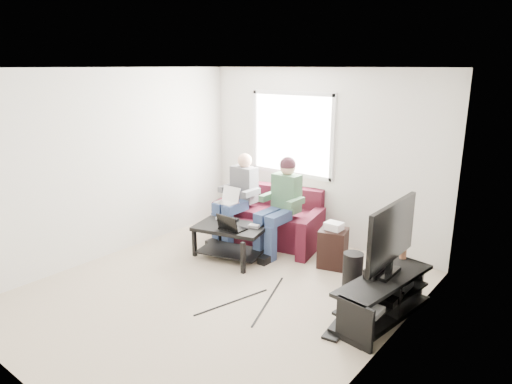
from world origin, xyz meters
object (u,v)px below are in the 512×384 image
sofa (270,221)px  subwoofer (352,274)px  tv (392,235)px  coffee_table (230,234)px  tv_stand (383,300)px  end_table (333,247)px

sofa → subwoofer: bearing=-24.6°
tv → subwoofer: (-0.48, 0.14, -0.65)m
coffee_table → sofa: bearing=90.9°
sofa → tv: 2.60m
tv_stand → tv: 0.72m
coffee_table → tv: size_ratio=0.98×
subwoofer → tv: bearing=-15.8°
sofa → end_table: sofa is taller
coffee_table → tv_stand: bearing=-3.8°
tv → tv_stand: bearing=-88.5°
coffee_table → subwoofer: subwoofer is taller
coffee_table → end_table: (1.25, 0.66, -0.08)m
sofa → coffee_table: size_ratio=1.75×
subwoofer → coffee_table: bearing=-177.4°
coffee_table → tv: 2.38m
sofa → coffee_table: sofa is taller
subwoofer → sofa: bearing=155.4°
tv → coffee_table: bearing=178.7°
tv_stand → subwoofer: (-0.48, 0.24, 0.06)m
sofa → tv: size_ratio=1.72×
coffee_table → tv: tv is taller
tv_stand → subwoofer: bearing=153.9°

